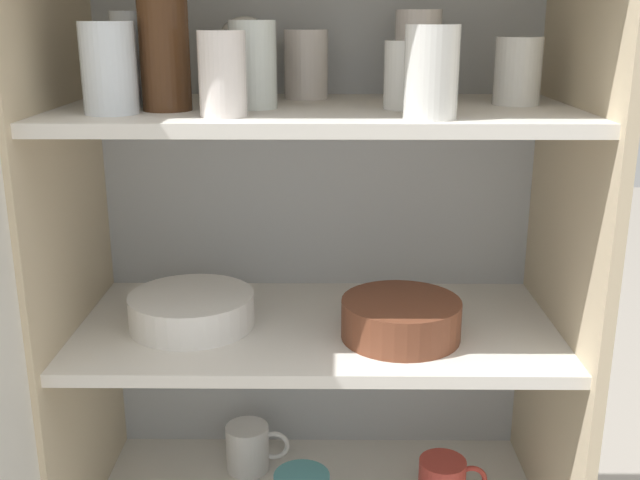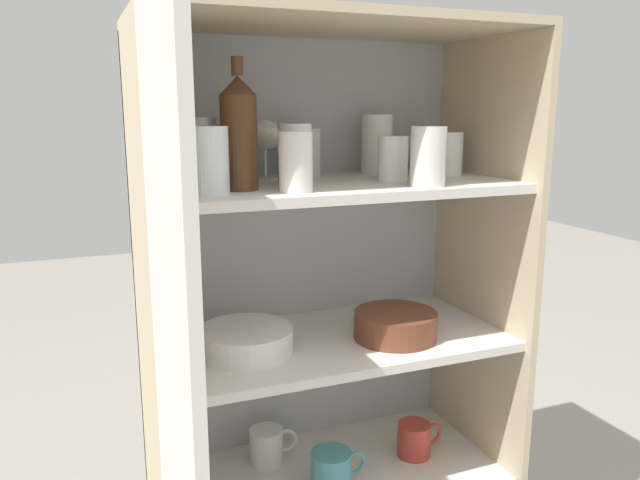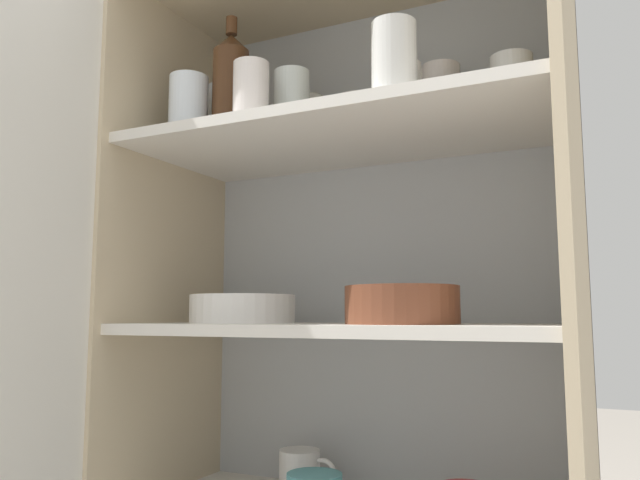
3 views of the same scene
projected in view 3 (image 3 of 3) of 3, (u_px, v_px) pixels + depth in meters
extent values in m
cube|color=#B2B7BC|center=(380.00, 311.00, 1.30)|extent=(0.81, 0.02, 1.29)
cube|color=#CCB793|center=(167.00, 311.00, 1.30)|extent=(0.02, 0.42, 1.29)
cube|color=#CCB793|center=(579.00, 309.00, 0.95)|extent=(0.02, 0.42, 1.29)
cube|color=silver|center=(342.00, 329.00, 1.12)|extent=(0.78, 0.38, 0.02)
cube|color=silver|center=(341.00, 138.00, 1.16)|extent=(0.78, 0.38, 0.02)
cylinder|color=silver|center=(251.00, 94.00, 1.12)|extent=(0.07, 0.07, 0.11)
cylinder|color=silver|center=(441.00, 102.00, 1.20)|extent=(0.08, 0.08, 0.14)
cylinder|color=white|center=(188.00, 108.00, 1.22)|extent=(0.08, 0.08, 0.13)
cylinder|color=white|center=(512.00, 85.00, 1.06)|extent=(0.07, 0.07, 0.10)
cylinder|color=white|center=(394.00, 60.00, 0.98)|extent=(0.07, 0.07, 0.12)
cylinder|color=white|center=(403.00, 92.00, 1.09)|extent=(0.07, 0.07, 0.10)
cylinder|color=white|center=(222.00, 119.00, 1.30)|extent=(0.06, 0.06, 0.14)
cylinder|color=white|center=(292.00, 104.00, 1.19)|extent=(0.07, 0.07, 0.13)
cylinder|color=silver|center=(355.00, 123.00, 1.28)|extent=(0.07, 0.07, 0.11)
cylinder|color=white|center=(311.00, 152.00, 1.31)|extent=(0.07, 0.07, 0.01)
cylinder|color=white|center=(311.00, 137.00, 1.32)|extent=(0.01, 0.01, 0.06)
ellipsoid|color=white|center=(311.00, 108.00, 1.32)|extent=(0.08, 0.08, 0.07)
cylinder|color=#4C2D19|center=(230.00, 95.00, 1.23)|extent=(0.07, 0.07, 0.18)
cone|color=#4C2D19|center=(231.00, 43.00, 1.24)|extent=(0.07, 0.07, 0.04)
cylinder|color=#4C2D19|center=(232.00, 26.00, 1.24)|extent=(0.02, 0.02, 0.04)
cylinder|color=white|center=(242.00, 321.00, 1.20)|extent=(0.20, 0.20, 0.01)
cylinder|color=white|center=(243.00, 316.00, 1.20)|extent=(0.20, 0.20, 0.01)
cylinder|color=white|center=(243.00, 311.00, 1.20)|extent=(0.20, 0.20, 0.01)
cylinder|color=white|center=(243.00, 307.00, 1.20)|extent=(0.20, 0.20, 0.01)
cylinder|color=white|center=(243.00, 302.00, 1.20)|extent=(0.20, 0.20, 0.01)
cylinder|color=white|center=(243.00, 297.00, 1.21)|extent=(0.20, 0.20, 0.01)
cylinder|color=brown|center=(402.00, 305.00, 1.02)|extent=(0.19, 0.19, 0.06)
torus|color=brown|center=(402.00, 289.00, 1.02)|extent=(0.18, 0.18, 0.01)
cylinder|color=white|center=(300.00, 473.00, 1.22)|extent=(0.08, 0.08, 0.09)
torus|color=white|center=(323.00, 473.00, 1.20)|extent=(0.06, 0.01, 0.06)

